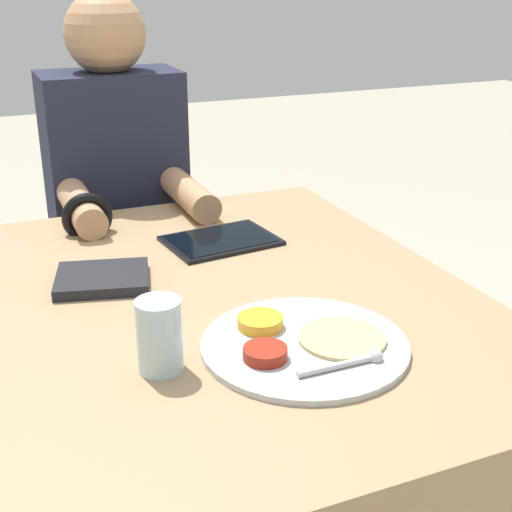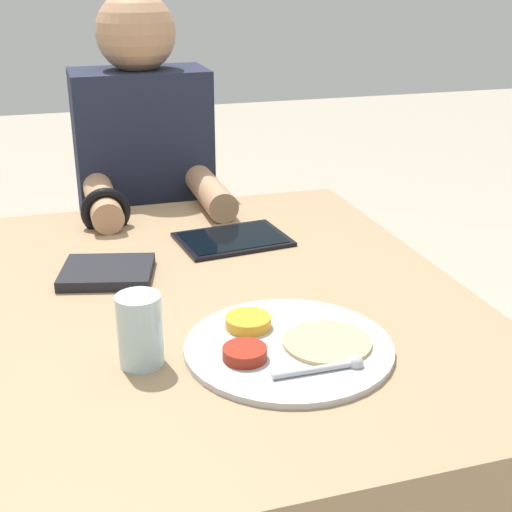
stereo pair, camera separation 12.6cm
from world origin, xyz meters
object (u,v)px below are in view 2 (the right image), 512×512
object	(u,v)px
thali_tray	(287,346)
person_diner	(148,244)
drinking_glass	(140,330)
tablet_device	(233,239)
red_notebook	(107,273)

from	to	relation	value
thali_tray	person_diner	xyz separation A→B (m)	(-0.08, 0.93, -0.17)
thali_tray	drinking_glass	distance (m)	0.22
person_diner	drinking_glass	distance (m)	0.94
thali_tray	drinking_glass	size ratio (longest dim) A/B	2.91
tablet_device	drinking_glass	size ratio (longest dim) A/B	2.21
red_notebook	person_diner	world-z (taller)	person_diner
thali_tray	tablet_device	bearing A→B (deg)	84.98
thali_tray	person_diner	distance (m)	0.95
person_diner	drinking_glass	xyz separation A→B (m)	(-0.14, -0.91, 0.22)
thali_tray	red_notebook	world-z (taller)	thali_tray
tablet_device	person_diner	world-z (taller)	person_diner
tablet_device	thali_tray	bearing A→B (deg)	-95.02
red_notebook	tablet_device	size ratio (longest dim) A/B	0.81
thali_tray	person_diner	bearing A→B (deg)	94.67
drinking_glass	red_notebook	bearing A→B (deg)	92.66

